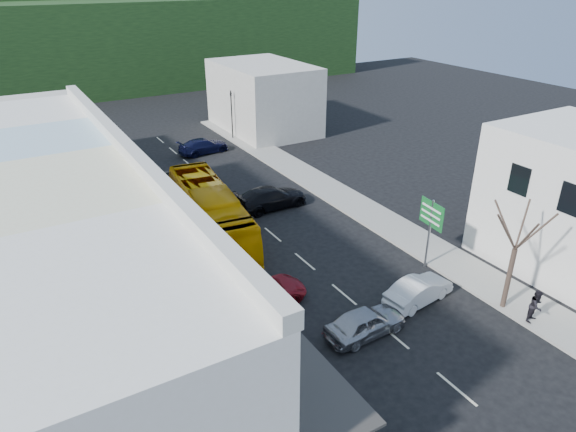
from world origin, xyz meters
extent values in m
plane|color=black|center=(0.00, 0.00, 0.00)|extent=(120.00, 120.00, 0.00)
cube|color=gray|center=(-7.50, 10.00, 0.07)|extent=(3.00, 52.00, 0.15)
cube|color=gray|center=(7.50, 10.00, 0.07)|extent=(3.00, 52.00, 0.15)
cube|color=silver|center=(-12.50, -5.50, 4.00)|extent=(7.00, 9.00, 8.00)
cube|color=maroon|center=(-8.40, -5.50, 3.05)|extent=(1.30, 7.65, 0.08)
cube|color=beige|center=(-12.50, 3.00, 4.00)|extent=(7.00, 8.00, 8.00)
cube|color=#A20A0C|center=(-8.40, 3.00, 3.05)|extent=(1.30, 6.80, 0.08)
cube|color=#A9CBDC|center=(-12.50, 10.00, 4.00)|extent=(7.00, 6.00, 8.00)
cube|color=#195926|center=(-8.40, 10.00, 3.05)|extent=(1.30, 5.10, 0.08)
cube|color=silver|center=(-12.50, 16.50, 4.00)|extent=(7.00, 7.00, 8.00)
cube|color=maroon|center=(-8.40, 16.50, 3.05)|extent=(1.30, 5.95, 0.08)
cube|color=#B7B2A8|center=(-12.00, 27.00, 3.00)|extent=(8.00, 10.00, 6.00)
cube|color=#B7B2A8|center=(11.00, 30.00, 3.50)|extent=(8.00, 12.00, 7.00)
cube|color=black|center=(0.00, 64.00, 6.00)|extent=(80.00, 24.00, 12.00)
cube|color=black|center=(-8.00, 70.00, 10.00)|extent=(40.00, 16.00, 8.00)
imported|color=#F1A503|center=(-3.51, 9.98, 1.55)|extent=(3.90, 11.82, 3.10)
imported|color=#A5A5AA|center=(-1.13, -3.22, 0.70)|extent=(4.45, 1.94, 1.40)
imported|color=silver|center=(2.97, -2.47, 0.70)|extent=(4.60, 2.37, 1.40)
imported|color=maroon|center=(-4.10, 1.58, 0.70)|extent=(4.78, 2.40, 1.40)
imported|color=black|center=(1.94, 11.80, 0.70)|extent=(4.54, 1.94, 1.40)
imported|color=black|center=(-1.53, 19.06, 0.70)|extent=(4.56, 2.22, 1.40)
imported|color=black|center=(2.35, 25.90, 0.70)|extent=(4.68, 2.34, 1.40)
imported|color=black|center=(-8.39, 1.39, 1.00)|extent=(0.45, 0.63, 1.70)
imported|color=black|center=(6.62, -6.72, 1.00)|extent=(0.77, 0.57, 1.70)
camera|label=1|loc=(-14.26, -18.40, 15.88)|focal=32.00mm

